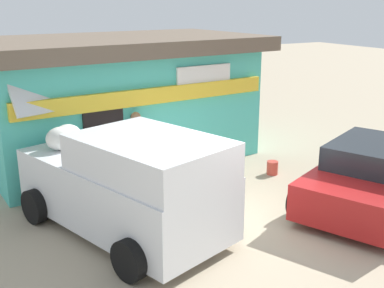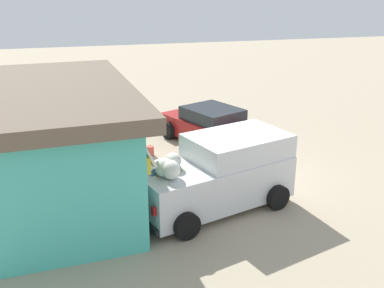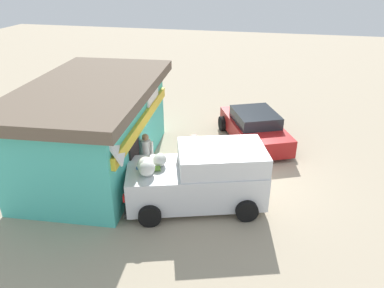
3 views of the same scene
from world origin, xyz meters
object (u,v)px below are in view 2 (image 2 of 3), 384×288
object	(u,v)px
storefront_bar	(54,144)
unloaded_banana_pile	(107,231)
paint_bucket	(150,151)
vendor_standing	(132,165)
delivery_van	(217,173)
parked_sedan	(212,127)
customer_bending	(149,186)

from	to	relation	value
storefront_bar	unloaded_banana_pile	distance (m)	2.90
paint_bucket	vendor_standing	bearing A→B (deg)	162.13
delivery_van	paint_bucket	xyz separation A→B (m)	(4.07, 1.06, -0.77)
parked_sedan	paint_bucket	distance (m)	2.51
unloaded_banana_pile	paint_bucket	size ratio (longest dim) A/B	3.07
vendor_standing	customer_bending	bearing A→B (deg)	-169.72
unloaded_banana_pile	delivery_van	bearing A→B (deg)	-72.95
storefront_bar	unloaded_banana_pile	bearing A→B (deg)	-154.51
parked_sedan	customer_bending	world-z (taller)	customer_bending
unloaded_banana_pile	paint_bucket	distance (m)	5.28
delivery_van	paint_bucket	distance (m)	4.27
customer_bending	paint_bucket	size ratio (longest dim) A/B	4.49
storefront_bar	parked_sedan	bearing A→B (deg)	-57.91
storefront_bar	vendor_standing	distance (m)	2.08
storefront_bar	delivery_van	xyz separation A→B (m)	(-1.38, -3.98, -0.67)
vendor_standing	customer_bending	distance (m)	1.33
parked_sedan	storefront_bar	bearing A→B (deg)	122.09
vendor_standing	paint_bucket	distance (m)	3.28
delivery_van	customer_bending	size ratio (longest dim) A/B	3.39
customer_bending	unloaded_banana_pile	size ratio (longest dim) A/B	1.46
customer_bending	paint_bucket	bearing A→B (deg)	-9.67
storefront_bar	unloaded_banana_pile	xyz separation A→B (m)	(-2.27, -1.08, -1.44)
paint_bucket	delivery_van	bearing A→B (deg)	-165.45
parked_sedan	vendor_standing	bearing A→B (deg)	137.54
vendor_standing	unloaded_banana_pile	xyz separation A→B (m)	(-1.93, 0.86, -0.79)
storefront_bar	customer_bending	size ratio (longest dim) A/B	5.17
vendor_standing	customer_bending	size ratio (longest dim) A/B	1.15
unloaded_banana_pile	customer_bending	bearing A→B (deg)	-60.71
storefront_bar	customer_bending	distance (m)	2.83
storefront_bar	vendor_standing	xyz separation A→B (m)	(-0.35, -1.95, -0.64)
vendor_standing	unloaded_banana_pile	world-z (taller)	vendor_standing
delivery_van	unloaded_banana_pile	distance (m)	3.12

